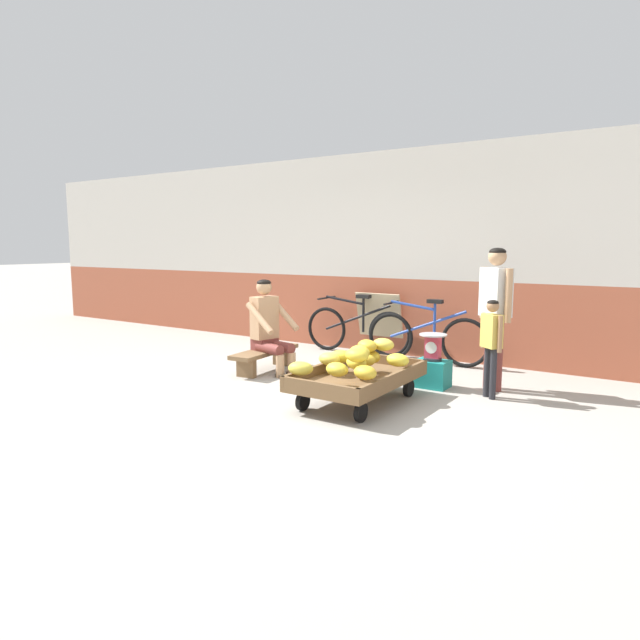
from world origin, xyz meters
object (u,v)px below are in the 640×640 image
weighing_scale (433,347)px  bicycle_near_left (357,329)px  plastic_crate (432,374)px  banana_cart (358,379)px  low_bench (265,355)px  customer_child (491,338)px  sign_board (380,323)px  bicycle_far_left (426,337)px  customer_adult (495,302)px  vendor_seated (269,326)px

weighing_scale → bicycle_near_left: (-1.66, 1.20, -0.10)m
bicycle_near_left → plastic_crate: bearing=-36.0°
banana_cart → low_bench: (-1.68, 0.60, -0.04)m
banana_cart → weighing_scale: bearing=69.9°
banana_cart → customer_child: (1.03, 0.91, 0.39)m
sign_board → customer_child: size_ratio=0.87×
plastic_crate → bicycle_near_left: 2.06m
weighing_scale → sign_board: bearing=134.4°
bicycle_far_left → sign_board: bearing=160.4°
customer_adult → customer_child: (0.08, -0.35, -0.33)m
vendor_seated → bicycle_near_left: 1.67m
vendor_seated → customer_adult: customer_adult is taller
banana_cart → plastic_crate: (0.37, 1.00, -0.09)m
banana_cart → plastic_crate: 1.07m
vendor_seated → customer_child: 2.64m
bicycle_far_left → sign_board: 0.90m
plastic_crate → bicycle_far_left: (-0.55, 1.12, 0.20)m
banana_cart → weighing_scale: weighing_scale is taller
bicycle_near_left → bicycle_far_left: (1.11, -0.08, 0.00)m
plastic_crate → bicycle_far_left: bicycle_far_left is taller
bicycle_far_left → plastic_crate: bearing=-63.9°
bicycle_far_left → low_bench: bearing=-134.5°
sign_board → customer_adult: 2.34m
banana_cart → customer_adult: (0.95, 1.27, 0.71)m
bicycle_far_left → sign_board: size_ratio=1.89×
vendor_seated → customer_adult: 2.66m
vendor_seated → customer_child: vendor_seated is taller
banana_cart → weighing_scale: (0.37, 1.00, 0.21)m
vendor_seated → bicycle_near_left: vendor_seated is taller
banana_cart → sign_board: (-1.03, 2.42, 0.20)m
weighing_scale → bicycle_near_left: size_ratio=0.18×
banana_cart → customer_adult: bearing=53.2°
vendor_seated → plastic_crate: (1.96, 0.42, -0.42)m
bicycle_far_left → sign_board: sign_board is taller
sign_board → plastic_crate: bearing=-45.6°
low_bench → weighing_scale: 2.10m
plastic_crate → weighing_scale: 0.30m
low_bench → bicycle_near_left: (0.39, 1.61, 0.15)m
weighing_scale → low_bench: bearing=-168.9°
banana_cart → bicycle_near_left: (-1.29, 2.20, 0.11)m
banana_cart → bicycle_far_left: 2.13m
vendor_seated → sign_board: vendor_seated is taller
vendor_seated → weighing_scale: 2.00m
customer_child → bicycle_far_left: bearing=135.1°
bicycle_near_left → weighing_scale: bearing=-36.0°
bicycle_near_left → customer_adult: 2.50m
plastic_crate → bicycle_far_left: size_ratio=0.22×
weighing_scale → bicycle_far_left: 1.25m
banana_cart → vendor_seated: 1.72m
bicycle_near_left → sign_board: 0.35m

